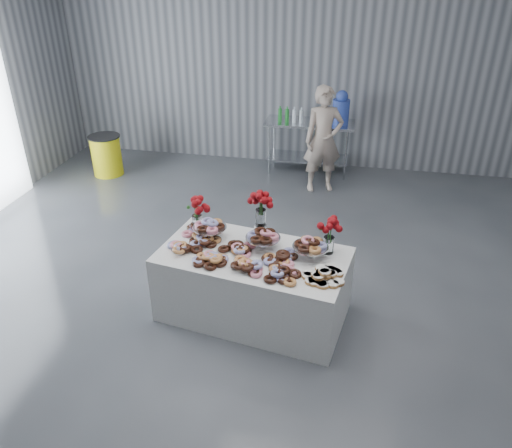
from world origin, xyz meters
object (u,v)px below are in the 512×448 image
(prep_table, at_px, (309,138))
(water_jug, at_px, (341,109))
(trash_barrel, at_px, (107,155))
(person, at_px, (323,140))
(display_table, at_px, (253,284))

(prep_table, bearing_deg, water_jug, -0.00)
(trash_barrel, bearing_deg, person, 1.91)
(display_table, distance_m, prep_table, 4.06)
(prep_table, distance_m, trash_barrel, 3.50)
(display_table, bearing_deg, water_jug, 81.07)
(water_jug, bearing_deg, person, -106.98)
(display_table, height_order, water_jug, water_jug)
(trash_barrel, bearing_deg, prep_table, 13.54)
(prep_table, distance_m, person, 0.78)
(prep_table, distance_m, water_jug, 0.73)
(water_jug, bearing_deg, display_table, -98.93)
(trash_barrel, bearing_deg, display_table, -44.82)
(prep_table, height_order, water_jug, water_jug)
(person, relative_size, trash_barrel, 2.42)
(prep_table, height_order, trash_barrel, prep_table)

